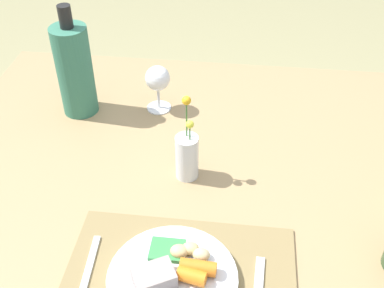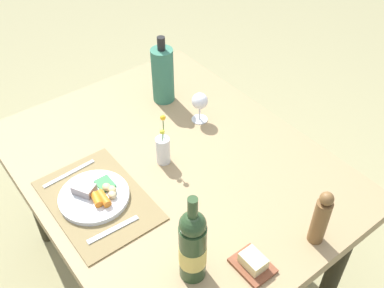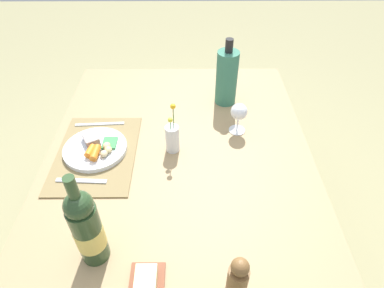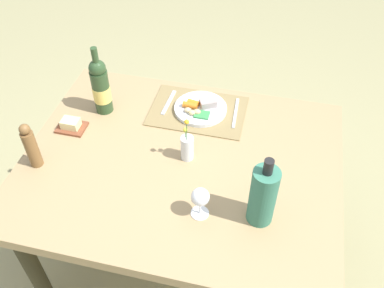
{
  "view_description": "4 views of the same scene",
  "coord_description": "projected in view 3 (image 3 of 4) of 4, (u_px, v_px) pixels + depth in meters",
  "views": [
    {
      "loc": [
        0.09,
        -0.88,
        1.55
      ],
      "look_at": [
        -0.01,
        -0.02,
        0.85
      ],
      "focal_mm": 44.37,
      "sensor_mm": 36.0,
      "label": 1
    },
    {
      "loc": [
        1.05,
        -0.71,
        1.98
      ],
      "look_at": [
        0.03,
        0.07,
        0.83
      ],
      "focal_mm": 41.43,
      "sensor_mm": 36.0,
      "label": 2
    },
    {
      "loc": [
        0.96,
        0.04,
        1.68
      ],
      "look_at": [
        -0.02,
        0.05,
        0.79
      ],
      "focal_mm": 30.74,
      "sensor_mm": 36.0,
      "label": 3
    },
    {
      "loc": [
        -0.34,
        1.2,
        2.1
      ],
      "look_at": [
        -0.04,
        -0.06,
        0.8
      ],
      "focal_mm": 39.73,
      "sensor_mm": 36.0,
      "label": 4
    }
  ],
  "objects": [
    {
      "name": "ground_plane",
      "position": [
        183.0,
        250.0,
        1.84
      ],
      "size": [
        8.0,
        8.0,
        0.0
      ],
      "primitive_type": "plane",
      "color": "tan"
    },
    {
      "name": "dining_table",
      "position": [
        180.0,
        168.0,
        1.39
      ],
      "size": [
        1.36,
        1.07,
        0.75
      ],
      "color": "#9E8359",
      "rests_on": "ground_plane"
    },
    {
      "name": "placemat",
      "position": [
        97.0,
        153.0,
        1.33
      ],
      "size": [
        0.46,
        0.32,
        0.01
      ],
      "primitive_type": "cube",
      "color": "olive",
      "rests_on": "dining_table"
    },
    {
      "name": "dinner_plate",
      "position": [
        96.0,
        148.0,
        1.33
      ],
      "size": [
        0.25,
        0.25,
        0.05
      ],
      "color": "silver",
      "rests_on": "placemat"
    },
    {
      "name": "fork",
      "position": [
        100.0,
        124.0,
        1.46
      ],
      "size": [
        0.03,
        0.22,
        0.0
      ],
      "primitive_type": "cube",
      "rotation": [
        0.0,
        0.0,
        0.06
      ],
      "color": "silver",
      "rests_on": "placemat"
    },
    {
      "name": "knife",
      "position": [
        81.0,
        181.0,
        1.21
      ],
      "size": [
        0.03,
        0.19,
        0.0
      ],
      "primitive_type": "cube",
      "rotation": [
        0.0,
        0.0,
        -0.05
      ],
      "color": "silver",
      "rests_on": "placemat"
    },
    {
      "name": "wine_glass",
      "position": [
        239.0,
        113.0,
        1.38
      ],
      "size": [
        0.07,
        0.07,
        0.14
      ],
      "color": "white",
      "rests_on": "dining_table"
    },
    {
      "name": "wine_bottle",
      "position": [
        87.0,
        228.0,
        0.91
      ],
      "size": [
        0.08,
        0.08,
        0.35
      ],
      "color": "#2A4424",
      "rests_on": "dining_table"
    },
    {
      "name": "pepper_mill",
      "position": [
        236.0,
        285.0,
        0.82
      ],
      "size": [
        0.05,
        0.05,
        0.22
      ],
      "color": "brown",
      "rests_on": "dining_table"
    },
    {
      "name": "flower_vase",
      "position": [
        172.0,
        138.0,
        1.31
      ],
      "size": [
        0.06,
        0.06,
        0.23
      ],
      "color": "silver",
      "rests_on": "dining_table"
    },
    {
      "name": "butter_dish",
      "position": [
        146.0,
        283.0,
        0.92
      ],
      "size": [
        0.13,
        0.1,
        0.05
      ],
      "color": "brown",
      "rests_on": "dining_table"
    },
    {
      "name": "cooler_bottle",
      "position": [
        227.0,
        77.0,
        1.52
      ],
      "size": [
        0.1,
        0.1,
        0.32
      ],
      "color": "#36755B",
      "rests_on": "dining_table"
    }
  ]
}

